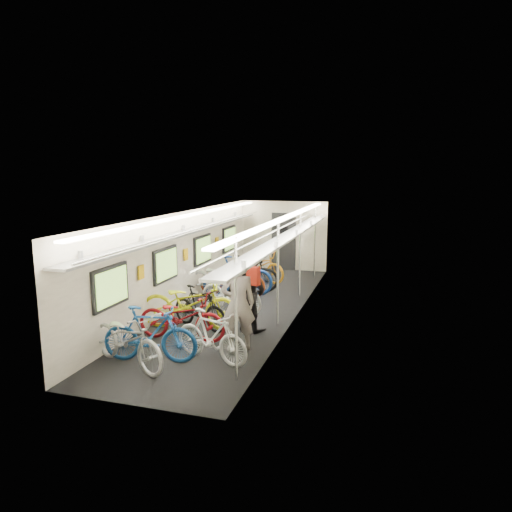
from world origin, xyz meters
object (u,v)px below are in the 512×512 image
Objects in this scene: passenger_near at (238,304)px; bicycle_0 at (128,339)px; backpack at (253,276)px; passenger_mid at (249,292)px; bicycle_1 at (150,334)px.

bicycle_0 is at bearing 9.81° from passenger_near.
backpack is at bearing -14.79° from bicycle_0.
passenger_mid reaches higher than backpack.
passenger_near reaches higher than passenger_mid.
bicycle_1 is 1.03× the size of passenger_mid.
passenger_near is 0.91m from backpack.
passenger_mid reaches higher than bicycle_0.
passenger_near is at bearing -28.14° from bicycle_0.
bicycle_0 is 1.15× the size of passenger_mid.
passenger_near is 4.79× the size of backpack.
bicycle_1 reaches higher than bicycle_0.
passenger_mid is at bearing 135.23° from backpack.
backpack is (0.20, -0.32, 0.44)m from passenger_mid.
passenger_near reaches higher than backpack.
bicycle_1 is at bearing -112.89° from backpack.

